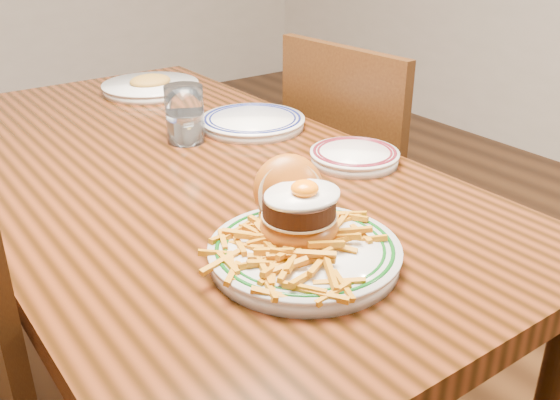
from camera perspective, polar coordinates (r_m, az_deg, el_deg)
table at (r=1.41m, az=-9.22°, el=0.08°), size 0.85×1.60×0.75m
chair_right at (r=1.86m, az=7.91°, el=1.05°), size 0.47×0.47×0.93m
main_plate at (r=0.98m, az=2.01°, el=-3.21°), size 0.30×0.32×0.15m
side_plate at (r=1.36m, az=6.82°, el=4.07°), size 0.19×0.19×0.03m
rear_plate at (r=1.57m, az=-2.52°, el=7.19°), size 0.26×0.26×0.03m
water_glass at (r=1.48m, az=-8.67°, el=7.46°), size 0.09×0.09×0.13m
far_plate at (r=1.93m, az=-11.75°, el=10.15°), size 0.29×0.29×0.05m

